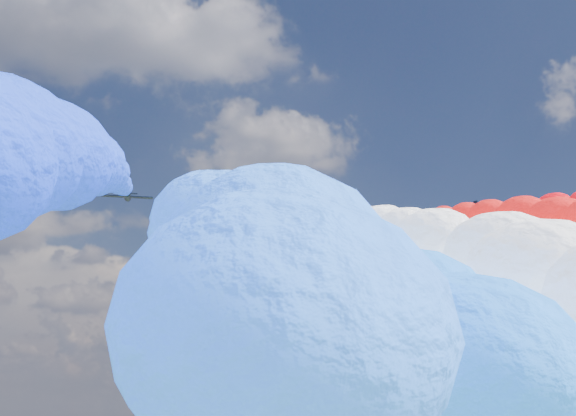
{
  "coord_description": "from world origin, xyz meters",
  "views": [
    {
      "loc": [
        -20.99,
        -124.02,
        67.96
      ],
      "look_at": [
        0.0,
        4.0,
        102.14
      ],
      "focal_mm": 47.2,
      "sensor_mm": 36.0,
      "label": 1
    }
  ],
  "objects": [
    {
      "name": "jet_0",
      "position": [
        -27.44,
        -6.93,
        100.14
      ],
      "size": [
        8.17,
        11.01,
        4.02
      ],
      "primitive_type": null,
      "rotation": [
        0.16,
        0.0,
        0.03
      ],
      "color": "black"
    },
    {
      "name": "trail_0",
      "position": [
        -27.44,
        -64.81,
        84.52
      ],
      "size": [
        7.26,
        114.19,
        37.05
      ],
      "primitive_type": null,
      "color": "blue"
    },
    {
      "name": "jet_1",
      "position": [
        -18.38,
        3.28,
        100.14
      ],
      "size": [
        8.6,
        11.31,
        4.02
      ],
      "primitive_type": null,
      "rotation": [
        0.16,
        0.0,
        0.07
      ],
      "color": "black"
    },
    {
      "name": "trail_1",
      "position": [
        -18.38,
        -54.6,
        84.52
      ],
      "size": [
        7.26,
        114.19,
        37.05
      ],
      "primitive_type": null,
      "color": "#296EFC"
    },
    {
      "name": "jet_2",
      "position": [
        -10.1,
        14.74,
        100.14
      ],
      "size": [
        8.07,
        10.94,
        4.02
      ],
      "primitive_type": null,
      "rotation": [
        0.16,
        0.0,
        -0.02
      ],
      "color": "black"
    },
    {
      "name": "trail_2",
      "position": [
        -10.1,
        -43.14,
        84.52
      ],
      "size": [
        7.26,
        114.19,
        37.05
      ],
      "primitive_type": null,
      "color": "#2074FF"
    },
    {
      "name": "jet_3",
      "position": [
        -0.07,
        9.07,
        100.14
      ],
      "size": [
        8.54,
        11.27,
        4.02
      ],
      "primitive_type": null,
      "rotation": [
        0.16,
        0.0,
        -0.06
      ],
      "color": "black"
    },
    {
      "name": "trail_3",
      "position": [
        -0.07,
        -48.81,
        84.52
      ],
      "size": [
        7.26,
        114.19,
        37.05
      ],
      "primitive_type": null,
      "color": "white"
    },
    {
      "name": "jet_4",
      "position": [
        -0.82,
        23.5,
        100.14
      ],
      "size": [
        8.44,
        11.2,
        4.02
      ],
      "primitive_type": null,
      "rotation": [
        0.16,
        0.0,
        -0.05
      ],
      "color": "black"
    },
    {
      "name": "trail_4",
      "position": [
        -0.82,
        -34.38,
        84.52
      ],
      "size": [
        7.26,
        114.19,
        37.05
      ],
      "primitive_type": null,
      "color": "white"
    },
    {
      "name": "jet_5",
      "position": [
        9.98,
        13.84,
        100.14
      ],
      "size": [
        8.56,
        11.28,
        4.02
      ],
      "primitive_type": null,
      "rotation": [
        0.16,
        0.0,
        -0.07
      ],
      "color": "black"
    },
    {
      "name": "trail_5",
      "position": [
        9.98,
        -44.04,
        84.52
      ],
      "size": [
        7.26,
        114.19,
        37.05
      ],
      "primitive_type": null,
      "color": "#FA1231"
    },
    {
      "name": "jet_6",
      "position": [
        20.22,
        2.4,
        100.14
      ],
      "size": [
        8.4,
        11.17,
        4.02
      ],
      "primitive_type": null,
      "rotation": [
        0.16,
        0.0,
        -0.05
      ],
      "color": "black"
    },
    {
      "name": "jet_7",
      "position": [
        29.93,
        -4.28,
        100.14
      ],
      "size": [
        7.98,
        10.87,
        4.02
      ],
      "primitive_type": null,
      "rotation": [
        0.16,
        0.0,
        0.01
      ],
      "color": "black"
    }
  ]
}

